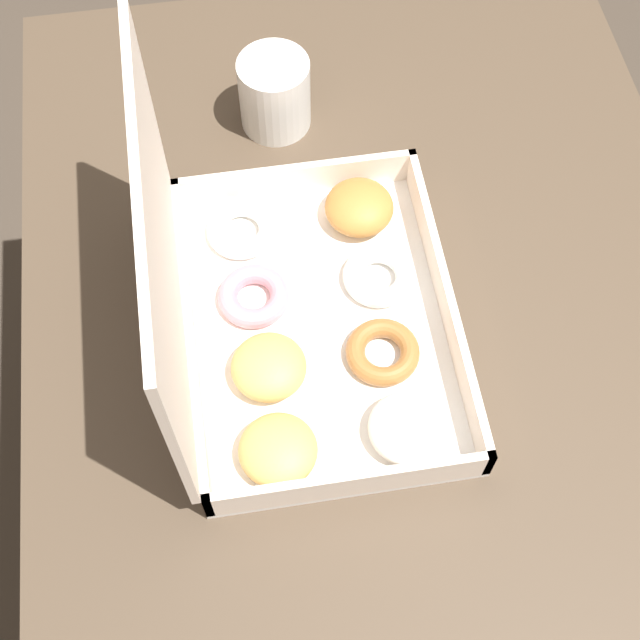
% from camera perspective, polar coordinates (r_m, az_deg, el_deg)
% --- Properties ---
extents(ground_plane, '(8.00, 8.00, 0.00)m').
position_cam_1_polar(ground_plane, '(1.59, 2.35, -13.44)').
color(ground_plane, '#42382D').
extents(dining_table, '(1.03, 0.72, 0.74)m').
position_cam_1_polar(dining_table, '(1.01, 3.61, -4.12)').
color(dining_table, '#4C3D2D').
rests_on(dining_table, ground_plane).
extents(donut_box, '(0.35, 0.27, 0.29)m').
position_cam_1_polar(donut_box, '(0.85, -2.04, 0.45)').
color(donut_box, white).
rests_on(donut_box, dining_table).
extents(coffee_mug, '(0.08, 0.08, 0.09)m').
position_cam_1_polar(coffee_mug, '(1.03, -2.93, 14.34)').
color(coffee_mug, white).
rests_on(coffee_mug, dining_table).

